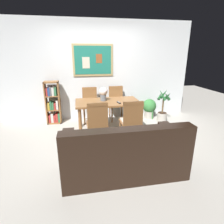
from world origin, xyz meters
TOP-DOWN VIEW (x-y plane):
  - ground_plane at (0.00, 0.00)m, footprint 12.00×12.00m
  - wall_back_with_painting at (-0.00, 1.63)m, footprint 5.20×0.14m
  - dining_table at (0.12, 0.58)m, footprint 1.45×0.81m
  - dining_chair_near_right at (0.48, -0.16)m, footprint 0.40×0.41m
  - dining_chair_far_left at (-0.23, 1.30)m, footprint 0.40×0.41m
  - dining_chair_far_right at (0.49, 1.33)m, footprint 0.40×0.41m
  - dining_chair_near_left at (-0.19, -0.13)m, footprint 0.40×0.41m
  - leather_couch at (0.10, -1.07)m, footprint 1.80×0.84m
  - bookshelf at (-1.18, 1.36)m, footprint 0.36×0.28m
  - potted_ivy at (1.42, 1.27)m, footprint 0.38×0.38m
  - potted_palm at (1.66, 0.93)m, footprint 0.35×0.36m
  - flower_vase at (0.03, 0.65)m, footprint 0.20×0.20m
  - tv_remote at (0.34, 0.39)m, footprint 0.07×0.16m

SIDE VIEW (x-z plane):
  - ground_plane at x=0.00m, z-range 0.00..0.00m
  - potted_ivy at x=1.42m, z-range -0.01..0.61m
  - leather_couch at x=0.10m, z-range -0.11..0.73m
  - potted_palm at x=1.66m, z-range -0.12..0.77m
  - bookshelf at x=-1.18m, z-range -0.05..1.05m
  - dining_chair_near_right at x=0.48m, z-range 0.08..0.99m
  - dining_chair_far_left at x=-0.23m, z-range 0.08..0.99m
  - dining_chair_far_right at x=0.49m, z-range 0.08..0.99m
  - dining_chair_near_left at x=-0.19m, z-range 0.08..0.99m
  - dining_table at x=0.12m, z-range 0.26..0.98m
  - tv_remote at x=0.34m, z-range 0.72..0.74m
  - flower_vase at x=0.03m, z-range 0.74..1.05m
  - wall_back_with_painting at x=0.00m, z-range 0.01..2.61m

